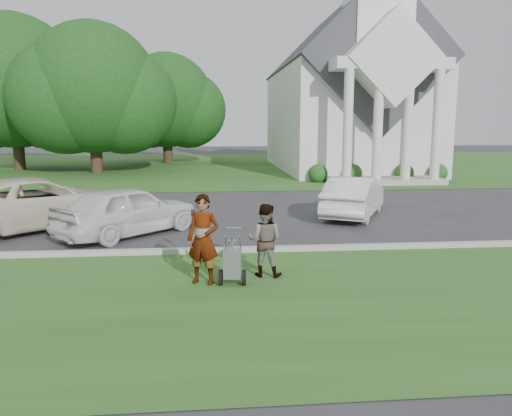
{
  "coord_description": "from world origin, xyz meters",
  "views": [
    {
      "loc": [
        -0.52,
        -11.79,
        3.27
      ],
      "look_at": [
        0.56,
        0.0,
        1.25
      ],
      "focal_mm": 35.0,
      "sensor_mm": 36.0,
      "label": 1
    }
  ],
  "objects": [
    {
      "name": "tree_left",
      "position": [
        -8.01,
        21.99,
        5.11
      ],
      "size": [
        10.63,
        8.4,
        9.71
      ],
      "color": "#332316",
      "rests_on": "ground"
    },
    {
      "name": "striping_cart",
      "position": [
        -0.11,
        -2.0,
        0.44
      ],
      "size": [
        0.58,
        1.13,
        1.02
      ],
      "rotation": [
        0.0,
        0.0,
        -0.09
      ],
      "color": "black",
      "rests_on": "ground"
    },
    {
      "name": "curb",
      "position": [
        0.0,
        0.55,
        0.07
      ],
      "size": [
        80.0,
        0.18,
        0.15
      ],
      "primitive_type": "cube",
      "color": "#9E9E93",
      "rests_on": "ground"
    },
    {
      "name": "church",
      "position": [
        9.0,
        23.11,
        5.94
      ],
      "size": [
        9.19,
        19.0,
        24.1
      ],
      "color": "white",
      "rests_on": "ground"
    },
    {
      "name": "tree_back",
      "position": [
        -4.01,
        29.99,
        4.73
      ],
      "size": [
        9.61,
        7.6,
        8.89
      ],
      "color": "#332316",
      "rests_on": "ground"
    },
    {
      "name": "car_b",
      "position": [
        -2.96,
        2.88,
        0.75
      ],
      "size": [
        4.33,
        4.35,
        1.49
      ],
      "primitive_type": "imported",
      "rotation": [
        0.0,
        0.0,
        2.36
      ],
      "color": "white",
      "rests_on": "ground"
    },
    {
      "name": "parking_meter_near",
      "position": [
        -0.96,
        -0.07,
        0.8
      ],
      "size": [
        0.09,
        0.08,
        1.27
      ],
      "color": "#93969B",
      "rests_on": "ground"
    },
    {
      "name": "grass_strip",
      "position": [
        0.0,
        -3.0,
        0.01
      ],
      "size": [
        80.0,
        7.0,
        0.01
      ],
      "primitive_type": "cube",
      "color": "#2C5A1F",
      "rests_on": "ground"
    },
    {
      "name": "car_d",
      "position": [
        4.51,
        5.22,
        0.71
      ],
      "size": [
        3.29,
        4.52,
        1.42
      ],
      "primitive_type": "imported",
      "rotation": [
        0.0,
        0.0,
        2.67
      ],
      "color": "silver",
      "rests_on": "ground"
    },
    {
      "name": "tree_far",
      "position": [
        -14.01,
        24.99,
        5.69
      ],
      "size": [
        11.64,
        9.2,
        10.73
      ],
      "color": "#332316",
      "rests_on": "ground"
    },
    {
      "name": "person_right",
      "position": [
        0.61,
        -1.47,
        0.79
      ],
      "size": [
        0.9,
        0.79,
        1.57
      ],
      "primitive_type": "imported",
      "rotation": [
        0.0,
        0.0,
        2.86
      ],
      "color": "#999999",
      "rests_on": "ground"
    },
    {
      "name": "ground",
      "position": [
        0.0,
        0.0,
        0.0
      ],
      "size": [
        120.0,
        120.0,
        0.0
      ],
      "primitive_type": "plane",
      "color": "#333335",
      "rests_on": "ground"
    },
    {
      "name": "church_lawn",
      "position": [
        0.0,
        27.0,
        0.01
      ],
      "size": [
        80.0,
        30.0,
        0.01
      ],
      "primitive_type": "cube",
      "color": "#2C5A1F",
      "rests_on": "ground"
    },
    {
      "name": "person_left",
      "position": [
        -0.69,
        -1.87,
        0.92
      ],
      "size": [
        0.79,
        0.65,
        1.85
      ],
      "primitive_type": "imported",
      "rotation": [
        0.0,
        0.0,
        -0.36
      ],
      "color": "#999999",
      "rests_on": "ground"
    },
    {
      "name": "car_a",
      "position": [
        -5.96,
        4.16,
        0.81
      ],
      "size": [
        6.13,
        5.83,
        1.61
      ],
      "primitive_type": "imported",
      "rotation": [
        0.0,
        0.0,
        2.29
      ],
      "color": "silver",
      "rests_on": "ground"
    }
  ]
}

